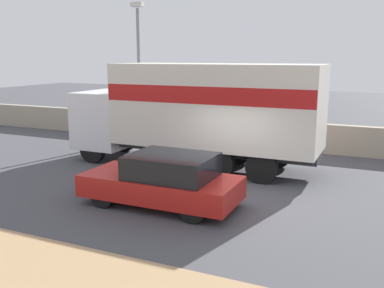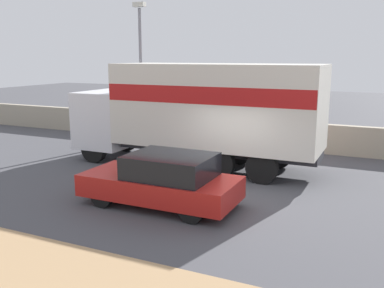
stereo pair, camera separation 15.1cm
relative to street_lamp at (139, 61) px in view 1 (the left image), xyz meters
The scene contains 5 objects.
ground_plane 9.75m from the street_lamp, 46.53° to the right, with size 80.00×80.00×0.00m, color #47474C.
stone_wall_backdrop 6.96m from the street_lamp, ahead, with size 60.00×0.35×1.20m.
street_lamp is the anchor object (origin of this frame).
box_truck 5.92m from the street_lamp, 37.34° to the right, with size 8.95×2.54×3.64m.
car_hatchback 9.72m from the street_lamp, 55.04° to the right, with size 4.15×1.82×1.41m.
Camera 1 is at (4.19, -10.53, 3.88)m, focal length 40.00 mm.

